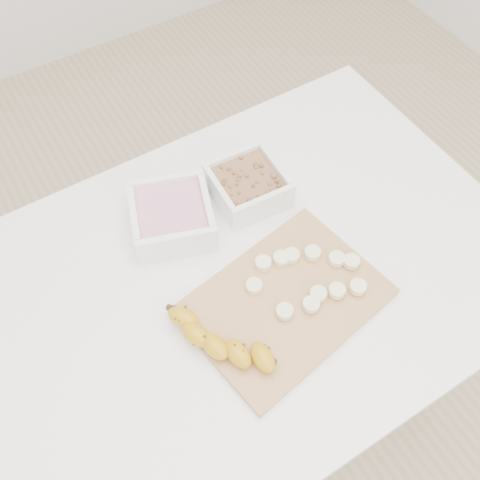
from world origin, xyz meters
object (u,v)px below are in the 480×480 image
cutting_board (285,302)px  banana (223,342)px  table (248,295)px  bowl_yogurt (172,216)px  bowl_granola (248,185)px

cutting_board → banana: banana is taller
table → bowl_yogurt: bearing=114.5°
table → bowl_granola: 0.21m
bowl_yogurt → cutting_board: bearing=-70.2°
bowl_yogurt → table: bearing=-65.5°
bowl_granola → banana: bearing=-129.2°
bowl_granola → cutting_board: 0.25m
table → bowl_yogurt: size_ratio=5.43×
bowl_yogurt → cutting_board: bowl_yogurt is taller
bowl_yogurt → banana: bowl_yogurt is taller
table → cutting_board: cutting_board is taller
table → bowl_granola: bowl_granola is taller
table → banana: banana is taller
bowl_granola → cutting_board: bowl_granola is taller
cutting_board → banana: bearing=-173.3°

